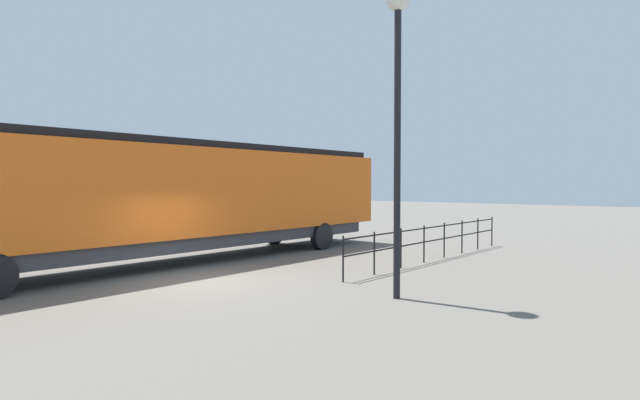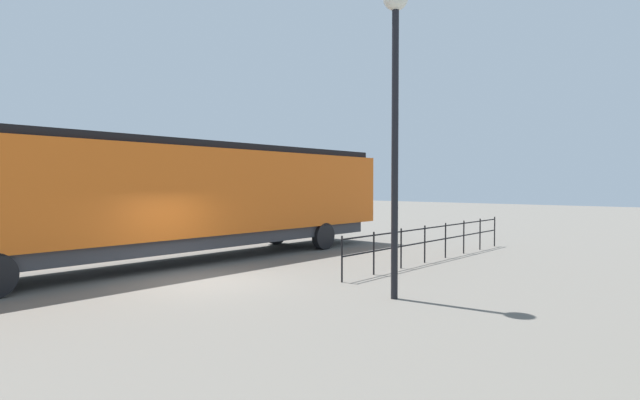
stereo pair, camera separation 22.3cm
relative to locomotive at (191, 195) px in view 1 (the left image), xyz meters
name	(u,v)px [view 1 (the left image)]	position (x,y,z in m)	size (l,w,h in m)	color
ground_plane	(205,282)	(3.42, -2.02, -2.32)	(120.00, 120.00, 0.00)	#666059
locomotive	(191,195)	(0.00, 0.00, 0.00)	(3.10, 18.64, 4.13)	orange
lamp_post	(398,71)	(8.48, -0.32, 2.99)	(0.58, 0.58, 7.28)	black
platform_fence	(434,237)	(6.32, 5.74, -1.51)	(0.05, 10.68, 1.28)	black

